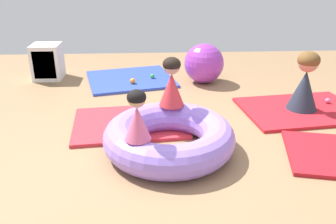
{
  "coord_description": "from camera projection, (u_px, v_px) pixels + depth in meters",
  "views": [
    {
      "loc": [
        -0.21,
        -3.23,
        1.77
      ],
      "look_at": [
        -0.04,
        0.06,
        0.34
      ],
      "focal_mm": 37.39,
      "sensor_mm": 36.0,
      "label": 1
    }
  ],
  "objects": [
    {
      "name": "child_in_red",
      "position": [
        172.0,
        82.0,
        3.72
      ],
      "size": [
        0.38,
        0.38,
        0.53
      ],
      "rotation": [
        0.0,
        0.0,
        3.78
      ],
      "color": "red",
      "rests_on": "inflatable_cushion"
    },
    {
      "name": "exercise_ball_large",
      "position": [
        204.0,
        63.0,
        5.43
      ],
      "size": [
        0.62,
        0.62,
        0.62
      ],
      "primitive_type": "sphere",
      "color": "purple",
      "rests_on": "ground"
    },
    {
      "name": "gym_mat_center_rear",
      "position": [
        301.0,
        110.0,
        4.47
      ],
      "size": [
        1.58,
        1.2,
        0.04
      ],
      "primitive_type": "cube",
      "rotation": [
        0.0,
        0.0,
        0.12
      ],
      "color": "red",
      "rests_on": "ground"
    },
    {
      "name": "inflatable_cushion",
      "position": [
        169.0,
        137.0,
        3.48
      ],
      "size": [
        1.31,
        1.31,
        0.32
      ],
      "primitive_type": "torus",
      "color": "#9975EA",
      "rests_on": "ground"
    },
    {
      "name": "play_ball_yellow",
      "position": [
        161.0,
        111.0,
        4.27
      ],
      "size": [
        0.1,
        0.1,
        0.1
      ],
      "primitive_type": "sphere",
      "color": "yellow",
      "rests_on": "gym_mat_near_left"
    },
    {
      "name": "ground_plane",
      "position": [
        172.0,
        144.0,
        3.68
      ],
      "size": [
        8.0,
        8.0,
        0.0
      ],
      "primitive_type": "plane",
      "color": "#93704C"
    },
    {
      "name": "child_in_pink",
      "position": [
        137.0,
        116.0,
        3.0
      ],
      "size": [
        0.29,
        0.29,
        0.46
      ],
      "rotation": [
        0.0,
        0.0,
        3.4
      ],
      "color": "#E5608E",
      "rests_on": "inflatable_cushion"
    },
    {
      "name": "gym_mat_far_right",
      "position": [
        131.0,
        79.0,
        5.64
      ],
      "size": [
        1.54,
        1.44,
        0.04
      ],
      "primitive_type": "cube",
      "rotation": [
        0.0,
        0.0,
        0.24
      ],
      "color": "#2D47B7",
      "rests_on": "ground"
    },
    {
      "name": "adult_seated",
      "position": [
        305.0,
        82.0,
        4.32
      ],
      "size": [
        0.38,
        0.38,
        0.74
      ],
      "rotation": [
        0.0,
        0.0,
        1.58
      ],
      "color": "#232D3D",
      "rests_on": "gym_mat_center_rear"
    },
    {
      "name": "play_ball_orange",
      "position": [
        133.0,
        81.0,
        5.35
      ],
      "size": [
        0.08,
        0.08,
        0.08
      ],
      "primitive_type": "sphere",
      "color": "orange",
      "rests_on": "gym_mat_far_right"
    },
    {
      "name": "storage_cube",
      "position": [
        47.0,
        62.0,
        5.61
      ],
      "size": [
        0.44,
        0.44,
        0.56
      ],
      "color": "silver",
      "rests_on": "ground"
    },
    {
      "name": "play_ball_green",
      "position": [
        152.0,
        76.0,
        5.6
      ],
      "size": [
        0.07,
        0.07,
        0.07
      ],
      "primitive_type": "sphere",
      "color": "green",
      "rests_on": "gym_mat_far_right"
    },
    {
      "name": "play_ball_red",
      "position": [
        120.0,
        123.0,
        3.99
      ],
      "size": [
        0.07,
        0.07,
        0.07
      ],
      "primitive_type": "sphere",
      "color": "red",
      "rests_on": "gym_mat_near_left"
    },
    {
      "name": "gym_mat_near_left",
      "position": [
        130.0,
        123.0,
        4.11
      ],
      "size": [
        1.39,
        1.11,
        0.04
      ],
      "primitive_type": "cube",
      "rotation": [
        0.0,
        0.0,
        0.1
      ],
      "color": "red",
      "rests_on": "ground"
    },
    {
      "name": "play_ball_pink",
      "position": [
        328.0,
        101.0,
        4.62
      ],
      "size": [
        0.07,
        0.07,
        0.07
      ],
      "primitive_type": "sphere",
      "color": "pink",
      "rests_on": "gym_mat_center_rear"
    }
  ]
}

